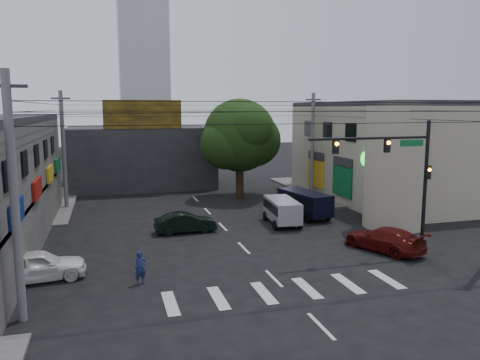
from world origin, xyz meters
name	(u,v)px	position (x,y,z in m)	size (l,w,h in m)	color
ground	(254,259)	(0.00, 0.00, 0.00)	(160.00, 160.00, 0.00)	black
sidewalk_far_right	(372,187)	(18.00, 18.00, 0.07)	(16.00, 16.00, 0.15)	#514F4C
building_right	(405,152)	(18.00, 13.00, 4.00)	(14.00, 18.00, 8.00)	#A29B80
corner_column	(396,167)	(11.00, 4.00, 4.00)	(4.00, 4.00, 8.00)	#A29B80
building_far	(141,156)	(-4.00, 26.00, 3.00)	(14.00, 10.00, 6.00)	#232326
billboard	(143,114)	(-4.00, 21.10, 7.30)	(7.00, 0.30, 2.60)	olive
tower_distant	(143,32)	(0.00, 70.00, 22.00)	(9.00, 9.00, 44.00)	silver
street_tree	(240,136)	(4.00, 17.00, 5.47)	(6.40, 6.40, 8.70)	black
traffic_gantry	(400,165)	(7.82, -1.00, 4.83)	(7.10, 0.35, 7.20)	black
utility_pole_near_left	(14,199)	(-10.50, -4.50, 4.60)	(0.32, 0.32, 9.20)	#59595B
utility_pole_far_left	(64,151)	(-10.50, 16.00, 4.60)	(0.32, 0.32, 9.20)	#59595B
utility_pole_far_right	(312,145)	(10.50, 16.00, 4.60)	(0.32, 0.32, 9.20)	#59595B
dark_sedan	(185,223)	(-2.63, 6.27, 0.64)	(3.93, 1.51, 1.28)	black
white_compact	(38,266)	(-10.50, -0.30, 0.72)	(4.41, 2.22, 1.44)	white
maroon_sedan	(384,239)	(7.34, -0.60, 0.67)	(3.55, 4.98, 1.34)	#4F0D0B
silver_minivan	(282,212)	(4.04, 6.54, 0.86)	(2.03, 4.14, 1.72)	#9EA1A5
navy_van	(304,204)	(6.41, 8.18, 0.93)	(2.64, 4.92, 1.87)	black
traffic_officer	(140,268)	(-6.00, -2.00, 0.76)	(0.65, 0.55, 1.53)	#16224F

